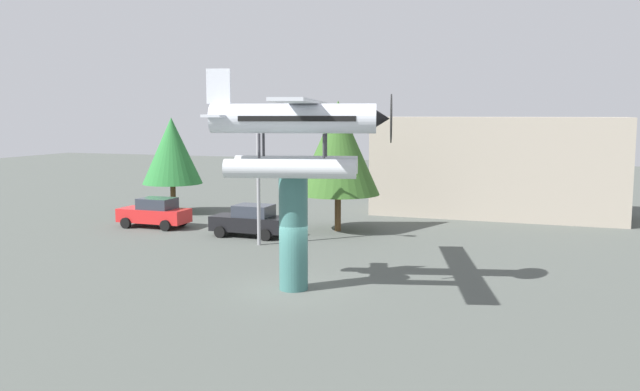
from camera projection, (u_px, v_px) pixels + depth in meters
name	position (u px, v px, depth m)	size (l,w,h in m)	color
ground_plane	(294.00, 289.00, 25.63)	(140.00, 140.00, 0.00)	#4C514C
display_pedestal	(293.00, 233.00, 25.36)	(1.10, 1.10, 4.38)	#386B66
floatplane_monument	(296.00, 131.00, 24.87)	(7.18, 10.33, 4.00)	silver
car_near_red	(155.00, 213.00, 39.42)	(4.20, 2.02, 1.76)	red
car_mid_black	(251.00, 221.00, 36.49)	(4.20, 2.02, 1.76)	black
streetlight_primary	(262.00, 164.00, 33.64)	(1.84, 0.28, 7.16)	gray
storefront_building	(497.00, 166.00, 43.90)	(15.90, 5.90, 6.48)	#9E9384
tree_west	(172.00, 151.00, 44.70)	(4.01, 4.01, 6.46)	brown
tree_east	(338.00, 148.00, 37.73)	(4.78, 4.78, 7.44)	brown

